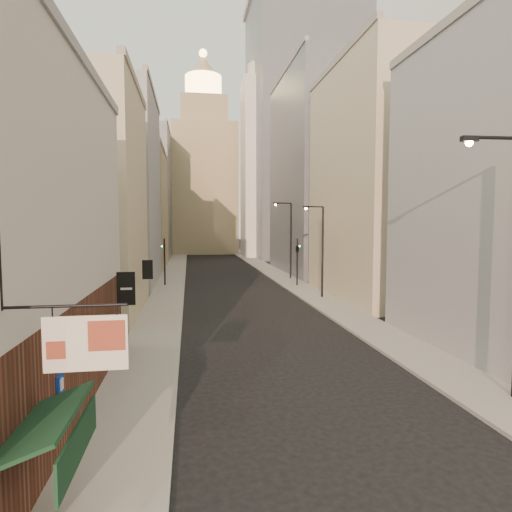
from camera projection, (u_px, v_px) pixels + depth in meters
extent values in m
cube|color=gray|center=(175.00, 270.00, 59.90)|extent=(3.00, 140.00, 0.15)
cube|color=gray|center=(266.00, 268.00, 61.90)|extent=(3.00, 140.00, 0.15)
cube|color=gray|center=(67.00, 45.00, 13.42)|extent=(0.60, 16.00, 0.40)
cylinder|color=black|center=(63.00, 306.00, 8.25)|extent=(2.40, 0.06, 0.06)
cube|color=beige|center=(86.00, 343.00, 8.37)|extent=(1.60, 0.06, 1.10)
cube|color=brown|center=(107.00, 335.00, 8.42)|extent=(0.70, 0.10, 0.60)
cube|color=brown|center=(56.00, 350.00, 8.29)|extent=(0.35, 0.10, 0.35)
cube|color=black|center=(46.00, 421.00, 8.55)|extent=(1.25, 3.00, 0.52)
cube|color=black|center=(78.00, 443.00, 8.68)|extent=(0.06, 3.00, 0.80)
cube|color=#0B2FA6|center=(60.00, 384.00, 11.44)|extent=(0.08, 0.40, 0.50)
cube|color=black|center=(126.00, 289.00, 19.12)|extent=(0.80, 0.08, 1.50)
cube|color=black|center=(148.00, 270.00, 28.99)|extent=(0.70, 0.08, 1.30)
cube|color=#BFB293|center=(80.00, 202.00, 29.89)|extent=(8.00, 12.00, 16.00)
cube|color=gray|center=(117.00, 191.00, 45.51)|extent=(8.00, 16.00, 20.00)
cube|color=#9C8A64|center=(138.00, 210.00, 63.35)|extent=(8.00, 18.00, 17.00)
cube|color=gray|center=(150.00, 196.00, 82.79)|extent=(8.00, 20.00, 24.00)
cube|color=#BFB293|center=(379.00, 184.00, 37.38)|extent=(8.00, 16.00, 20.00)
cube|color=gray|center=(314.00, 175.00, 56.86)|extent=(8.00, 20.00, 26.00)
cube|color=gray|center=(303.00, 130.00, 84.48)|extent=(20.00, 22.00, 50.00)
cube|color=#9C8A64|center=(204.00, 191.00, 96.16)|extent=(14.00, 14.00, 28.00)
cube|color=#9C8A64|center=(204.00, 114.00, 94.89)|extent=(10.00, 10.00, 6.00)
cylinder|color=#FFCC72|center=(203.00, 88.00, 94.48)|extent=(8.00, 8.00, 5.00)
cone|color=#9C8A64|center=(203.00, 67.00, 94.15)|extent=(7.00, 7.00, 5.00)
sphere|color=#FFCC72|center=(203.00, 53.00, 93.92)|extent=(1.80, 1.80, 1.80)
cube|color=silver|center=(263.00, 170.00, 83.84)|extent=(8.00, 8.00, 34.00)
cylinder|color=silver|center=(263.00, 73.00, 82.46)|extent=(6.00, 6.00, 3.00)
sphere|color=gray|center=(263.00, 60.00, 82.27)|extent=(4.40, 4.40, 4.40)
cylinder|color=black|center=(263.00, 47.00, 82.09)|extent=(0.60, 0.60, 2.00)
cylinder|color=black|center=(498.00, 138.00, 14.89)|extent=(2.11, 0.23, 0.13)
cube|color=black|center=(469.00, 139.00, 14.79)|extent=(0.59, 0.26, 0.19)
sphere|color=#F4A93D|center=(469.00, 143.00, 14.80)|extent=(0.25, 0.25, 0.25)
cylinder|color=black|center=(323.00, 253.00, 36.99)|extent=(0.18, 0.18, 7.96)
cylinder|color=black|center=(315.00, 207.00, 36.28)|extent=(1.71, 0.68, 0.11)
cube|color=black|center=(306.00, 207.00, 35.88)|extent=(0.52, 0.34, 0.16)
sphere|color=#F4A93D|center=(306.00, 208.00, 35.88)|extent=(0.21, 0.21, 0.21)
cylinder|color=black|center=(291.00, 242.00, 49.96)|extent=(0.20, 0.20, 8.89)
cylinder|color=black|center=(283.00, 203.00, 49.26)|extent=(1.95, 0.57, 0.12)
cube|color=black|center=(276.00, 203.00, 48.89)|extent=(0.58, 0.34, 0.18)
sphere|color=#F4A93D|center=(276.00, 205.00, 48.90)|extent=(0.24, 0.24, 0.24)
cylinder|color=black|center=(165.00, 263.00, 44.28)|extent=(0.16, 0.16, 5.00)
imported|color=black|center=(164.00, 246.00, 44.15)|extent=(0.47, 0.47, 1.10)
sphere|color=#19E533|center=(162.00, 246.00, 44.11)|extent=(0.16, 0.16, 0.16)
cylinder|color=black|center=(297.00, 263.00, 44.16)|extent=(0.16, 0.16, 5.00)
imported|color=black|center=(297.00, 246.00, 44.04)|extent=(0.55, 0.55, 1.28)
sphere|color=#19E533|center=(300.00, 246.00, 44.07)|extent=(0.16, 0.16, 0.16)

